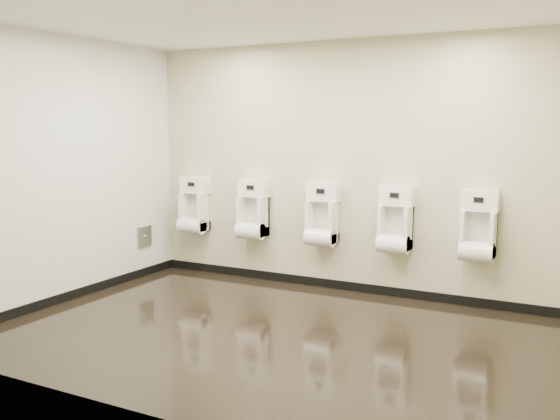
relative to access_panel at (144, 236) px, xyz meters
The scene contains 14 objects.
ground 2.80m from the access_panel, 25.81° to the right, with size 5.00×3.50×0.00m, color black.
ceiling 3.59m from the access_panel, 25.81° to the right, with size 5.00×3.50×0.00m, color silver.
back_wall 2.70m from the access_panel, 12.50° to the left, with size 5.00×0.02×2.80m, color #C1BA98.
front_wall 3.96m from the access_panel, 49.93° to the right, with size 5.00×0.02×2.80m, color #C1BA98.
left_wall 1.50m from the access_panel, 90.87° to the right, with size 0.02×3.50×2.80m, color #C1BA98.
tile_overlay_left 1.50m from the access_panel, 90.63° to the right, with size 0.01×3.50×2.80m, color white.
skirting_back 2.58m from the access_panel, 12.23° to the left, with size 5.00×0.02×0.10m, color black.
skirting_left 1.28m from the access_panel, 90.30° to the right, with size 0.02×3.50×0.10m, color black.
access_panel is the anchor object (origin of this frame).
urinal_0 0.70m from the access_panel, 42.96° to the left, with size 0.38×0.28×0.70m.
urinal_1 1.41m from the access_panel, 17.98° to the left, with size 0.38×0.28×0.70m.
urinal_2 2.28m from the access_panel, 10.85° to the left, with size 0.38×0.28×0.70m.
urinal_3 3.12m from the access_panel, ahead, with size 0.38×0.28×0.70m.
urinal_4 3.97m from the access_panel, ahead, with size 0.38×0.28×0.70m.
Camera 1 is at (2.56, -4.75, 1.88)m, focal length 40.00 mm.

